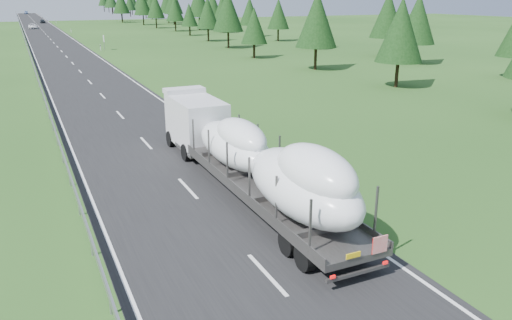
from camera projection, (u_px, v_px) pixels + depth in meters
name	position (u px, v px, depth m)	size (l,w,h in m)	color
ground	(267.00, 275.00, 17.40)	(400.00, 400.00, 0.00)	#234818
road_surface	(53.00, 42.00, 103.37)	(10.00, 400.00, 0.02)	black
guardrail	(25.00, 41.00, 101.00)	(0.10, 400.00, 0.76)	slate
marker_posts	(62.00, 25.00, 153.11)	(0.13, 350.08, 1.00)	silver
highway_sign	(104.00, 40.00, 88.51)	(0.08, 0.90, 2.60)	slate
tree_line_right	(197.00, 4.00, 139.88)	(27.64, 341.29, 12.45)	black
boat_truck	(249.00, 153.00, 23.74)	(2.94, 19.59, 4.05)	silver
distant_van	(33.00, 26.00, 146.24)	(2.33, 5.05, 1.40)	white
distant_car_dark	(43.00, 21.00, 175.56)	(1.58, 3.94, 1.34)	black
distant_car_blue	(26.00, 12.00, 263.07)	(1.62, 4.64, 1.53)	#182744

